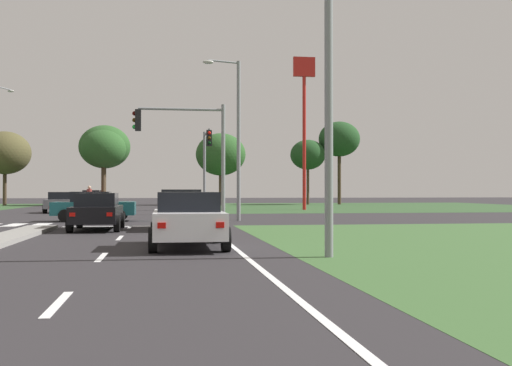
% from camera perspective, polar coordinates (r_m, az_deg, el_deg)
% --- Properties ---
extents(ground_plane, '(200.00, 200.00, 0.00)m').
position_cam_1_polar(ground_plane, '(34.89, -16.64, -3.26)').
color(ground_plane, '#282628').
extents(grass_verge_far_right, '(35.00, 35.00, 0.01)m').
position_cam_1_polar(grass_verge_far_right, '(62.50, 10.74, -2.13)').
color(grass_verge_far_right, '#2D4C28').
rests_on(grass_verge_far_right, ground).
extents(median_island_far, '(1.20, 36.00, 0.14)m').
position_cam_1_polar(median_island_far, '(59.73, -13.23, -2.13)').
color(median_island_far, gray).
rests_on(median_island_far, ground).
extents(lane_dash_near, '(0.14, 2.00, 0.01)m').
position_cam_1_polar(lane_dash_near, '(9.08, -17.83, -10.56)').
color(lane_dash_near, silver).
rests_on(lane_dash_near, ground).
extents(lane_dash_second, '(0.14, 2.00, 0.01)m').
position_cam_1_polar(lane_dash_second, '(14.98, -14.07, -6.67)').
color(lane_dash_second, silver).
rests_on(lane_dash_second, ground).
extents(lane_dash_third, '(0.14, 2.00, 0.01)m').
position_cam_1_polar(lane_dash_third, '(20.94, -12.46, -4.97)').
color(lane_dash_third, silver).
rests_on(lane_dash_third, ground).
extents(lane_dash_fourth, '(0.14, 2.00, 0.01)m').
position_cam_1_polar(lane_dash_fourth, '(26.92, -11.57, -4.02)').
color(lane_dash_fourth, silver).
rests_on(lane_dash_fourth, ground).
extents(edge_line_right, '(0.14, 24.00, 0.01)m').
position_cam_1_polar(edge_line_right, '(16.68, -1.90, -6.08)').
color(edge_line_right, silver).
rests_on(edge_line_right, ground).
extents(stop_bar_near, '(6.40, 0.50, 0.01)m').
position_cam_1_polar(stop_bar_near, '(27.57, -10.87, -3.95)').
color(stop_bar_near, silver).
rests_on(stop_bar_near, ground).
extents(crosswalk_bar_fifth, '(0.70, 2.80, 0.01)m').
position_cam_1_polar(crosswalk_bar_fifth, '(30.11, -21.46, -3.63)').
color(crosswalk_bar_fifth, silver).
rests_on(crosswalk_bar_fifth, ground).
extents(crosswalk_bar_sixth, '(0.70, 2.80, 0.01)m').
position_cam_1_polar(crosswalk_bar_sixth, '(29.87, -19.30, -3.67)').
color(crosswalk_bar_sixth, silver).
rests_on(crosswalk_bar_sixth, ground).
extents(car_teal_near, '(4.17, 2.02, 1.51)m').
position_cam_1_polar(car_teal_near, '(32.69, -14.76, -2.08)').
color(car_teal_near, '#19565B').
rests_on(car_teal_near, ground).
extents(car_grey_third, '(1.98, 4.21, 1.47)m').
position_cam_1_polar(car_grey_third, '(45.99, -17.51, -1.69)').
color(car_grey_third, slate).
rests_on(car_grey_third, ground).
extents(car_beige_fourth, '(1.98, 4.49, 1.61)m').
position_cam_1_polar(car_beige_fourth, '(25.40, -6.97, -2.39)').
color(car_beige_fourth, '#BCAD8E').
rests_on(car_beige_fourth, ground).
extents(car_red_fifth, '(2.09, 4.63, 1.62)m').
position_cam_1_polar(car_red_fifth, '(64.90, -14.91, -1.35)').
color(car_red_fifth, '#A31919').
rests_on(car_red_fifth, ground).
extents(car_black_sixth, '(1.95, 4.38, 1.47)m').
position_cam_1_polar(car_black_sixth, '(25.33, -14.44, -2.52)').
color(car_black_sixth, black).
rests_on(car_black_sixth, ground).
extents(car_white_eighth, '(2.06, 4.34, 1.53)m').
position_cam_1_polar(car_white_eighth, '(17.10, -6.32, -3.34)').
color(car_white_eighth, silver).
rests_on(car_white_eighth, ground).
extents(traffic_signal_far_right, '(0.32, 4.57, 5.48)m').
position_cam_1_polar(traffic_signal_far_right, '(39.59, -4.62, 2.49)').
color(traffic_signal_far_right, gray).
rests_on(traffic_signal_far_right, ground).
extents(traffic_signal_near_right, '(4.16, 0.32, 5.48)m').
position_cam_1_polar(traffic_signal_near_right, '(28.01, -6.09, 3.77)').
color(traffic_signal_near_right, gray).
rests_on(traffic_signal_near_right, ground).
extents(street_lamp_near, '(2.01, 1.48, 10.41)m').
position_cam_1_polar(street_lamp_near, '(15.36, 7.15, 15.16)').
color(street_lamp_near, gray).
rests_on(street_lamp_near, ground).
extents(street_lamp_second, '(2.01, 0.74, 8.34)m').
position_cam_1_polar(street_lamp_second, '(32.24, -1.90, 4.82)').
color(street_lamp_second, gray).
rests_on(street_lamp_second, ground).
extents(pedestrian_at_median, '(0.34, 0.34, 1.76)m').
position_cam_1_polar(pedestrian_at_median, '(42.98, -15.13, -1.16)').
color(pedestrian_at_median, '#4C4C4C').
rests_on(pedestrian_at_median, median_island_far).
extents(fastfood_pole_sign, '(1.80, 0.40, 12.53)m').
position_cam_1_polar(fastfood_pole_sign, '(51.21, 4.46, 7.71)').
color(fastfood_pole_sign, red).
rests_on(fastfood_pole_sign, ground).
extents(treeline_second, '(5.41, 5.41, 7.92)m').
position_cam_1_polar(treeline_second, '(71.29, -22.16, 2.58)').
color(treeline_second, '#423323').
rests_on(treeline_second, ground).
extents(treeline_third, '(4.69, 4.69, 8.00)m').
position_cam_1_polar(treeline_third, '(67.16, -13.90, 3.06)').
color(treeline_third, '#423323').
rests_on(treeline_third, ground).
extents(treeline_fourth, '(5.47, 5.47, 8.62)m').
position_cam_1_polar(treeline_fourth, '(68.59, -13.80, 3.25)').
color(treeline_fourth, '#423323').
rests_on(treeline_fourth, ground).
extents(treeline_fifth, '(5.50, 5.50, 7.91)m').
position_cam_1_polar(treeline_fifth, '(68.30, -3.28, 2.64)').
color(treeline_fifth, '#423323').
rests_on(treeline_fifth, ground).
extents(treeline_sixth, '(3.96, 3.96, 7.31)m').
position_cam_1_polar(treeline_sixth, '(69.80, 4.81, 2.60)').
color(treeline_sixth, '#423323').
rests_on(treeline_sixth, ground).
extents(treeline_seventh, '(4.71, 4.71, 9.48)m').
position_cam_1_polar(treeline_seventh, '(71.37, 7.69, 4.00)').
color(treeline_seventh, '#423323').
rests_on(treeline_seventh, ground).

